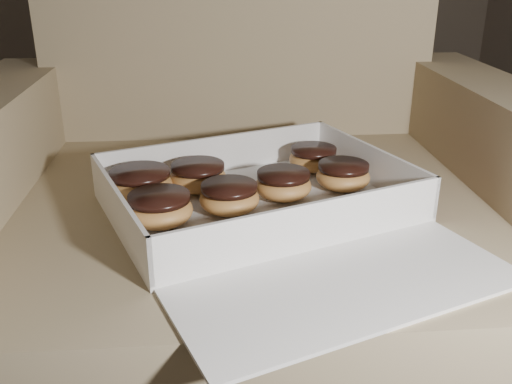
{
  "coord_description": "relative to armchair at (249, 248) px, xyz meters",
  "views": [
    {
      "loc": [
        0.47,
        -0.9,
        0.83
      ],
      "look_at": [
        0.53,
        -0.1,
        0.49
      ],
      "focal_mm": 40.0,
      "sensor_mm": 36.0,
      "label": 1
    }
  ],
  "objects": [
    {
      "name": "donut_g",
      "position": [
        -0.17,
        -0.1,
        0.17
      ],
      "size": [
        0.1,
        0.1,
        0.05
      ],
      "color": "gold",
      "rests_on": "bakery_box"
    },
    {
      "name": "crumb_a",
      "position": [
        -0.12,
        -0.21,
        0.15
      ],
      "size": [
        0.01,
        0.01,
        0.0
      ],
      "primitive_type": "ellipsoid",
      "color": "black",
      "rests_on": "bakery_box"
    },
    {
      "name": "crumb_b",
      "position": [
        -0.01,
        -0.28,
        0.15
      ],
      "size": [
        0.01,
        0.01,
        0.0
      ],
      "primitive_type": "ellipsoid",
      "color": "black",
      "rests_on": "bakery_box"
    },
    {
      "name": "donut_f",
      "position": [
        0.05,
        -0.11,
        0.17
      ],
      "size": [
        0.09,
        0.09,
        0.04
      ],
      "color": "gold",
      "rests_on": "bakery_box"
    },
    {
      "name": "donut_c",
      "position": [
        -0.04,
        -0.16,
        0.17
      ],
      "size": [
        0.09,
        0.09,
        0.04
      ],
      "color": "gold",
      "rests_on": "bakery_box"
    },
    {
      "name": "bakery_box",
      "position": [
        0.02,
        -0.17,
        0.15
      ],
      "size": [
        0.58,
        0.62,
        0.07
      ],
      "rotation": [
        0.0,
        0.0,
        0.37
      ],
      "color": "white",
      "rests_on": "armchair"
    },
    {
      "name": "armchair",
      "position": [
        0.0,
        0.0,
        0.0
      ],
      "size": [
        1.0,
        0.84,
        1.04
      ],
      "color": "#9A8562",
      "rests_on": "floor"
    },
    {
      "name": "crumb_c",
      "position": [
        -0.1,
        -0.23,
        0.15
      ],
      "size": [
        0.01,
        0.01,
        0.0
      ],
      "primitive_type": "ellipsoid",
      "color": "black",
      "rests_on": "bakery_box"
    },
    {
      "name": "donut_e",
      "position": [
        -0.09,
        -0.07,
        0.17
      ],
      "size": [
        0.09,
        0.09,
        0.05
      ],
      "color": "gold",
      "rests_on": "bakery_box"
    },
    {
      "name": "donut_d",
      "position": [
        0.12,
        0.01,
        0.17
      ],
      "size": [
        0.09,
        0.09,
        0.04
      ],
      "color": "gold",
      "rests_on": "bakery_box"
    },
    {
      "name": "donut_b",
      "position": [
        0.15,
        -0.08,
        0.17
      ],
      "size": [
        0.09,
        0.09,
        0.04
      ],
      "color": "gold",
      "rests_on": "bakery_box"
    },
    {
      "name": "donut_a",
      "position": [
        -0.14,
        -0.19,
        0.17
      ],
      "size": [
        0.09,
        0.09,
        0.05
      ],
      "color": "gold",
      "rests_on": "bakery_box"
    }
  ]
}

